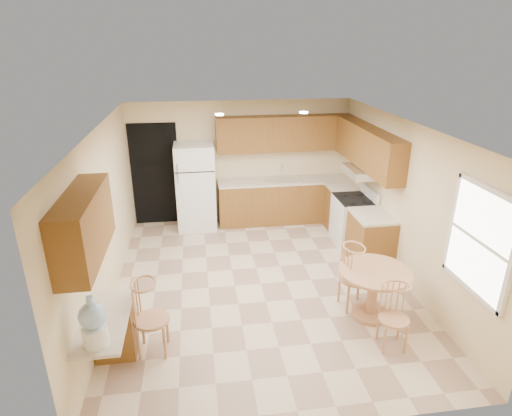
{
  "coord_description": "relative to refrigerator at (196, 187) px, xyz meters",
  "views": [
    {
      "loc": [
        -0.91,
        -5.8,
        3.64
      ],
      "look_at": [
        -0.03,
        0.3,
        1.18
      ],
      "focal_mm": 30.0,
      "sensor_mm": 36.0,
      "label": 1
    }
  ],
  "objects": [
    {
      "name": "floor",
      "position": [
        0.95,
        -2.4,
        -0.87
      ],
      "size": [
        5.5,
        5.5,
        0.0
      ],
      "primitive_type": "plane",
      "color": "beige",
      "rests_on": "ground"
    },
    {
      "name": "ceiling",
      "position": [
        0.95,
        -2.4,
        1.63
      ],
      "size": [
        4.5,
        5.5,
        0.02
      ],
      "primitive_type": "cube",
      "color": "white",
      "rests_on": "wall_back"
    },
    {
      "name": "wall_back",
      "position": [
        0.95,
        0.35,
        0.38
      ],
      "size": [
        4.5,
        0.02,
        2.5
      ],
      "primitive_type": "cube",
      "color": "beige",
      "rests_on": "floor"
    },
    {
      "name": "wall_front",
      "position": [
        0.95,
        -5.15,
        0.38
      ],
      "size": [
        4.5,
        0.02,
        2.5
      ],
      "primitive_type": "cube",
      "color": "beige",
      "rests_on": "floor"
    },
    {
      "name": "wall_left",
      "position": [
        -1.3,
        -2.4,
        0.38
      ],
      "size": [
        0.02,
        5.5,
        2.5
      ],
      "primitive_type": "cube",
      "color": "beige",
      "rests_on": "floor"
    },
    {
      "name": "wall_right",
      "position": [
        3.2,
        -2.4,
        0.38
      ],
      "size": [
        0.02,
        5.5,
        2.5
      ],
      "primitive_type": "cube",
      "color": "beige",
      "rests_on": "floor"
    },
    {
      "name": "doorway",
      "position": [
        -0.8,
        0.34,
        0.18
      ],
      "size": [
        0.9,
        0.02,
        2.1
      ],
      "primitive_type": "cube",
      "color": "black",
      "rests_on": "floor"
    },
    {
      "name": "base_cab_back",
      "position": [
        1.83,
        0.05,
        -0.43
      ],
      "size": [
        2.75,
        0.6,
        0.87
      ],
      "primitive_type": "cube",
      "color": "brown",
      "rests_on": "floor"
    },
    {
      "name": "counter_back",
      "position": [
        1.83,
        0.05,
        0.02
      ],
      "size": [
        2.75,
        0.63,
        0.04
      ],
      "primitive_type": "cube",
      "color": "beige",
      "rests_on": "base_cab_back"
    },
    {
      "name": "base_cab_right_a",
      "position": [
        2.9,
        -0.54,
        -0.43
      ],
      "size": [
        0.6,
        0.59,
        0.87
      ],
      "primitive_type": "cube",
      "color": "brown",
      "rests_on": "floor"
    },
    {
      "name": "counter_right_a",
      "position": [
        2.9,
        -0.54,
        0.02
      ],
      "size": [
        0.63,
        0.59,
        0.04
      ],
      "primitive_type": "cube",
      "color": "beige",
      "rests_on": "base_cab_right_a"
    },
    {
      "name": "base_cab_right_b",
      "position": [
        2.9,
        -2.0,
        -0.43
      ],
      "size": [
        0.6,
        0.8,
        0.87
      ],
      "primitive_type": "cube",
      "color": "brown",
      "rests_on": "floor"
    },
    {
      "name": "counter_right_b",
      "position": [
        2.9,
        -2.0,
        0.02
      ],
      "size": [
        0.63,
        0.8,
        0.04
      ],
      "primitive_type": "cube",
      "color": "beige",
      "rests_on": "base_cab_right_b"
    },
    {
      "name": "upper_cab_back",
      "position": [
        1.83,
        0.19,
        0.98
      ],
      "size": [
        2.75,
        0.33,
        0.7
      ],
      "primitive_type": "cube",
      "color": "brown",
      "rests_on": "wall_back"
    },
    {
      "name": "upper_cab_right",
      "position": [
        3.04,
        -1.19,
        0.98
      ],
      "size": [
        0.33,
        2.42,
        0.7
      ],
      "primitive_type": "cube",
      "color": "brown",
      "rests_on": "wall_right"
    },
    {
      "name": "upper_cab_left",
      "position": [
        -1.13,
        -4.0,
        0.98
      ],
      "size": [
        0.33,
        1.4,
        0.7
      ],
      "primitive_type": "cube",
      "color": "brown",
      "rests_on": "wall_left"
    },
    {
      "name": "sink",
      "position": [
        1.8,
        0.05,
        0.04
      ],
      "size": [
        0.78,
        0.44,
        0.01
      ],
      "primitive_type": "cube",
      "color": "silver",
      "rests_on": "counter_back"
    },
    {
      "name": "range_hood",
      "position": [
        2.95,
        -1.22,
        0.55
      ],
      "size": [
        0.5,
        0.76,
        0.14
      ],
      "primitive_type": "cube",
      "color": "silver",
      "rests_on": "upper_cab_right"
    },
    {
      "name": "desk_pedestal",
      "position": [
        -1.05,
        -3.72,
        -0.51
      ],
      "size": [
        0.48,
        0.42,
        0.72
      ],
      "primitive_type": "cube",
      "color": "brown",
      "rests_on": "floor"
    },
    {
      "name": "desk_top",
      "position": [
        -1.05,
        -4.1,
        -0.12
      ],
      "size": [
        0.5,
        1.2,
        0.04
      ],
      "primitive_type": "cube",
      "color": "beige",
      "rests_on": "desk_pedestal"
    },
    {
      "name": "window",
      "position": [
        3.18,
        -4.25,
        0.63
      ],
      "size": [
        0.06,
        1.12,
        1.3
      ],
      "color": "white",
      "rests_on": "wall_right"
    },
    {
      "name": "can_light_a",
      "position": [
        0.45,
        -1.2,
        1.62
      ],
      "size": [
        0.14,
        0.14,
        0.02
      ],
      "primitive_type": "cylinder",
      "color": "white",
      "rests_on": "ceiling"
    },
    {
      "name": "can_light_b",
      "position": [
        1.85,
        -1.2,
        1.62
      ],
      "size": [
        0.14,
        0.14,
        0.02
      ],
      "primitive_type": "cylinder",
      "color": "white",
      "rests_on": "ceiling"
    },
    {
      "name": "refrigerator",
      "position": [
        0.0,
        0.0,
        0.0
      ],
      "size": [
        0.77,
        0.74,
        1.73
      ],
      "color": "white",
      "rests_on": "floor"
    },
    {
      "name": "stove",
      "position": [
        2.88,
        -1.22,
        -0.4
      ],
      "size": [
        0.65,
        0.76,
        1.09
      ],
      "color": "white",
      "rests_on": "floor"
    },
    {
      "name": "dining_table",
      "position": [
        2.35,
        -3.45,
        -0.39
      ],
      "size": [
        0.98,
        0.98,
        0.73
      ],
      "rotation": [
        0.0,
        0.0,
        0.17
      ],
      "color": "tan",
      "rests_on": "floor"
    },
    {
      "name": "chair_table_a",
      "position": [
        2.17,
        -3.29,
        -0.28
      ],
      "size": [
        0.43,
        0.55,
        0.97
      ],
      "rotation": [
        0.0,
        0.0,
        -1.49
      ],
      "color": "tan",
      "rests_on": "floor"
    },
    {
      "name": "chair_table_b",
      "position": [
        2.35,
        -4.18,
        -0.35
      ],
      "size": [
        0.38,
        0.38,
        0.86
      ],
      "rotation": [
        0.0,
        0.0,
        3.02
      ],
      "color": "tan",
      "rests_on": "floor"
    },
    {
      "name": "chair_desk",
      "position": [
        -0.6,
        -3.84,
        -0.28
      ],
      "size": [
        0.43,
        0.55,
        0.97
      ],
      "rotation": [
        0.0,
        0.0,
        -1.63
      ],
      "color": "tan",
      "rests_on": "floor"
    },
    {
      "name": "water_crock",
      "position": [
        -1.05,
        -4.52,
        0.16
      ],
      "size": [
        0.27,
        0.27,
        0.56
      ],
      "color": "white",
      "rests_on": "desk_top"
    }
  ]
}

